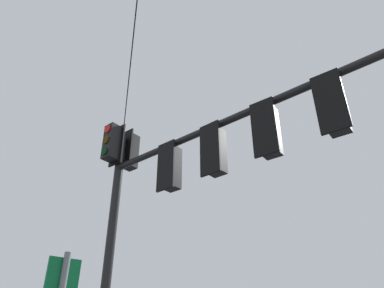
% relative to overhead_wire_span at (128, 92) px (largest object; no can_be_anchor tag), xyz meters
% --- Properties ---
extents(signal_mast_assembly, '(6.54, 1.26, 6.40)m').
position_rel_overhead_wire_span_xyz_m(signal_mast_assembly, '(2.60, -0.31, -3.66)').
color(signal_mast_assembly, black).
rests_on(signal_mast_assembly, ground).
extents(overhead_wire_span, '(17.88, 10.93, 1.93)m').
position_rel_overhead_wire_span_xyz_m(overhead_wire_span, '(0.00, 0.00, 0.00)').
color(overhead_wire_span, black).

